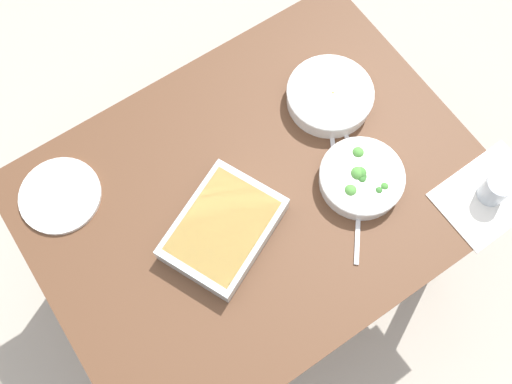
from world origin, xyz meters
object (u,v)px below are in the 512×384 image
Objects in this scene: stew_bowl at (330,96)px; side_plate at (60,195)px; broccoli_bowl at (361,178)px; drink_cup at (495,190)px; spoon_by_stew at (331,125)px; spoon_by_broccoli at (358,223)px; baking_dish at (223,229)px; fork_on_table at (356,155)px.

side_plate is at bearing -12.30° from stew_bowl.
stew_bowl is at bearing -107.70° from broccoli_bowl.
drink_cup reaches higher than stew_bowl.
stew_bowl reaches higher than spoon_by_stew.
spoon_by_stew is 0.30m from spoon_by_broccoli.
spoon_by_broccoli is (0.11, 0.27, 0.00)m from spoon_by_stew.
stew_bowl is 0.49m from baking_dish.
broccoli_bowl is 0.35m from drink_cup.
spoon_by_broccoli is (0.08, 0.09, -0.03)m from broccoli_bowl.
stew_bowl is 0.79m from side_plate.
side_plate is 0.80m from spoon_by_broccoli.
broccoli_bowl is 1.30× the size of fork_on_table.
fork_on_table is (-0.73, 0.35, -0.00)m from side_plate.
baking_dish is at bearing 19.40° from stew_bowl.
broccoli_bowl is at bearing 72.30° from stew_bowl.
baking_dish is 2.49× the size of spoon_by_broccoli.
drink_cup reaches higher than baking_dish.
fork_on_table is at bearing 177.83° from baking_dish.
stew_bowl and baking_dish have the same top height.
stew_bowl is at bearing -114.52° from spoon_by_broccoli.
broccoli_bowl is 1.04× the size of side_plate.
stew_bowl is 2.91× the size of drink_cup.
drink_cup is 0.47m from spoon_by_stew.
broccoli_bowl is 1.44× the size of spoon_by_stew.
drink_cup is at bearing 111.62° from stew_bowl.
stew_bowl is 0.68× the size of baking_dish.
broccoli_bowl is at bearing 78.05° from spoon_by_stew.
spoon_by_stew is (-0.42, -0.10, -0.03)m from baking_dish.
stew_bowl reaches higher than fork_on_table.
side_plate is (0.31, -0.33, -0.03)m from baking_dish.
spoon_by_broccoli is at bearing 150.10° from baking_dish.
broccoli_bowl reaches higher than fork_on_table.
drink_cup is at bearing 146.21° from side_plate.
fork_on_table is at bearing 90.65° from spoon_by_stew.
side_plate is (0.96, -0.64, -0.03)m from drink_cup.
side_plate reaches higher than spoon_by_broccoli.
drink_cup is 0.48× the size of fork_on_table.
broccoli_bowl reaches higher than side_plate.
stew_bowl is at bearing -102.44° from fork_on_table.
spoon_by_broccoli is (-0.31, 0.18, -0.03)m from baking_dish.
side_plate is 0.77m from spoon_by_stew.
broccoli_bowl is 0.12m from spoon_by_broccoli.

